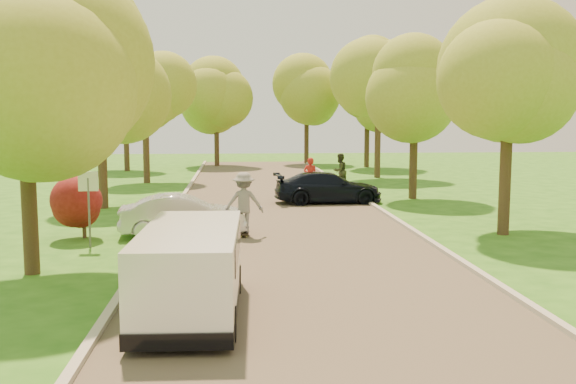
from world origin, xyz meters
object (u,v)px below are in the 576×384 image
object	(u,v)px
minivan	(191,269)
skateboarder	(244,202)
longboard	(244,233)
person_olive	(340,171)
dark_sedan	(328,188)
person_striped	(310,177)
street_sign	(88,193)
silver_sedan	(183,215)

from	to	relation	value
minivan	skateboarder	size ratio (longest dim) A/B	2.41
longboard	person_olive	bearing A→B (deg)	-110.53
dark_sedan	person_striped	world-z (taller)	person_striped
skateboarder	dark_sedan	bearing A→B (deg)	-115.73
street_sign	minivan	distance (m)	7.34
street_sign	person_striped	world-z (taller)	street_sign
street_sign	silver_sedan	xyz separation A→B (m)	(2.50, 1.67, -0.92)
person_striped	dark_sedan	bearing A→B (deg)	120.67
silver_sedan	street_sign	bearing A→B (deg)	118.78
street_sign	person_olive	world-z (taller)	street_sign
minivan	person_olive	size ratio (longest dim) A/B	2.52
dark_sedan	minivan	bearing A→B (deg)	159.45
street_sign	dark_sedan	bearing A→B (deg)	47.30
dark_sedan	person_striped	bearing A→B (deg)	7.19
street_sign	skateboarder	xyz separation A→B (m)	(4.41, 1.42, -0.50)
silver_sedan	longboard	xyz separation A→B (m)	(1.91, -0.25, -0.54)
dark_sedan	skateboarder	size ratio (longest dim) A/B	2.45
dark_sedan	person_striped	xyz separation A→B (m)	(-0.46, 2.55, 0.23)
silver_sedan	dark_sedan	distance (m)	9.10
street_sign	dark_sedan	xyz separation A→B (m)	(8.13, 8.81, -0.89)
street_sign	dark_sedan	distance (m)	12.03
dark_sedan	silver_sedan	bearing A→B (deg)	138.70
longboard	street_sign	bearing A→B (deg)	18.88
minivan	longboard	world-z (taller)	minivan
person_striped	person_olive	world-z (taller)	person_striped
minivan	silver_sedan	bearing A→B (deg)	97.63
street_sign	person_olive	xyz separation A→B (m)	(9.60, 14.57, -0.66)
silver_sedan	person_olive	bearing A→B (deg)	-33.70
dark_sedan	person_olive	xyz separation A→B (m)	(1.47, 5.76, 0.23)
silver_sedan	skateboarder	bearing A→B (deg)	-102.23
skateboarder	person_olive	world-z (taller)	skateboarder
minivan	silver_sedan	world-z (taller)	minivan
silver_sedan	longboard	size ratio (longest dim) A/B	4.03
skateboarder	person_olive	size ratio (longest dim) A/B	1.05
silver_sedan	skateboarder	world-z (taller)	skateboarder
street_sign	person_striped	distance (m)	13.73
dark_sedan	street_sign	bearing A→B (deg)	134.24
minivan	person_olive	xyz separation A→B (m)	(6.30, 21.09, 0.02)
longboard	person_olive	distance (m)	14.16
person_olive	skateboarder	bearing A→B (deg)	29.57
dark_sedan	person_olive	world-z (taller)	person_olive
street_sign	skateboarder	size ratio (longest dim) A/B	1.15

